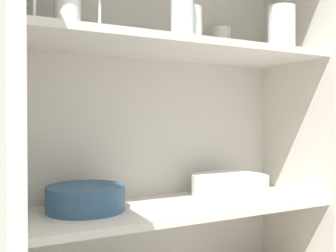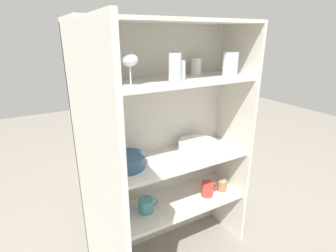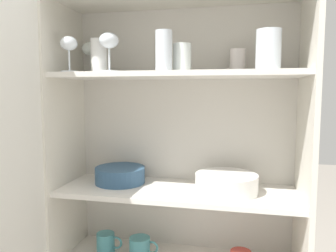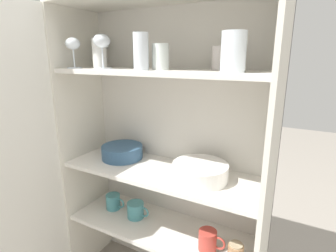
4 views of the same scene
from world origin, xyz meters
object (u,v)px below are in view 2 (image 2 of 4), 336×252
object	(u,v)px
plate_stack_white	(198,147)
coffee_mug_primary	(208,189)
mixing_bowl_large	(126,161)
storage_jar	(222,185)

from	to	relation	value
plate_stack_white	coffee_mug_primary	xyz separation A→B (m)	(0.06, -0.04, -0.30)
plate_stack_white	mixing_bowl_large	distance (m)	0.45
coffee_mug_primary	storage_jar	xyz separation A→B (m)	(0.12, -0.00, -0.01)
mixing_bowl_large	coffee_mug_primary	bearing A→B (deg)	-8.54
plate_stack_white	mixing_bowl_large	world-z (taller)	plate_stack_white
plate_stack_white	coffee_mug_primary	size ratio (longest dim) A/B	2.02
coffee_mug_primary	storage_jar	distance (m)	0.12
mixing_bowl_large	storage_jar	distance (m)	0.71
storage_jar	plate_stack_white	bearing A→B (deg)	168.17
plate_stack_white	coffee_mug_primary	distance (m)	0.30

